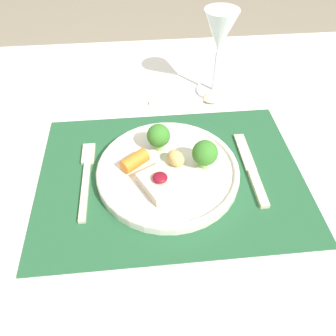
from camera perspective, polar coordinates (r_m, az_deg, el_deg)
The scene contains 8 objects.
ground_plane at distance 1.26m, azimuth 0.25°, elevation -24.41°, with size 8.00×8.00×0.00m, color gray.
dining_table at distance 0.67m, azimuth 0.43°, elevation -6.26°, with size 1.29×1.09×0.74m.
placemat at distance 0.61m, azimuth 0.48°, elevation -1.24°, with size 0.48×0.35×0.00m, color #235633.
dinner_plate at distance 0.59m, azimuth 0.09°, elevation -0.19°, with size 0.26×0.26×0.07m.
fork at distance 0.62m, azimuth -13.98°, elevation -0.93°, with size 0.02×0.19×0.01m.
knife at distance 0.62m, azimuth 14.47°, elevation -0.75°, with size 0.02×0.19×0.01m.
spoon at distance 0.78m, azimuth 6.06°, elevation 11.84°, with size 0.17×0.04×0.01m.
wine_glass_near at distance 0.76m, azimuth 8.92°, elevation 21.64°, with size 0.08×0.08×0.19m.
Camera 1 is at (-0.04, -0.40, 1.19)m, focal length 35.00 mm.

